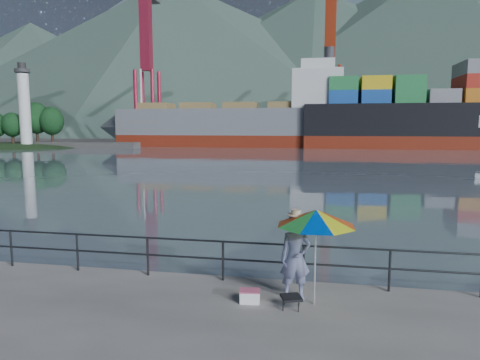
# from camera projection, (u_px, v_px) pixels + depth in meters

# --- Properties ---
(harbor_water) EXTENTS (500.00, 280.00, 0.00)m
(harbor_water) POSITION_uv_depth(u_px,v_px,m) (309.00, 137.00, 136.09)
(harbor_water) COLOR slate
(harbor_water) RESTS_ON ground
(far_dock) EXTENTS (200.00, 40.00, 0.40)m
(far_dock) POSITION_uv_depth(u_px,v_px,m) (349.00, 142.00, 98.20)
(far_dock) COLOR #514F4C
(far_dock) RESTS_ON ground
(guardrail) EXTENTS (22.00, 0.06, 1.03)m
(guardrail) POSITION_uv_depth(u_px,v_px,m) (185.00, 258.00, 10.90)
(guardrail) COLOR #2D3033
(guardrail) RESTS_ON ground
(mountains) EXTENTS (600.00, 332.80, 80.00)m
(mountains) POSITION_uv_depth(u_px,v_px,m) (398.00, 57.00, 200.38)
(mountains) COLOR #385147
(mountains) RESTS_ON ground
(lighthouse_islet) EXTENTS (48.00, 26.40, 19.20)m
(lighthouse_islet) POSITION_uv_depth(u_px,v_px,m) (2.00, 145.00, 79.67)
(lighthouse_islet) COLOR #263F1E
(lighthouse_islet) RESTS_ON ground
(port_cranes) EXTENTS (116.00, 28.00, 38.40)m
(port_cranes) POSITION_uv_depth(u_px,v_px,m) (465.00, 63.00, 83.59)
(port_cranes) COLOR #CB2644
(port_cranes) RESTS_ON ground
(container_stacks) EXTENTS (58.00, 5.40, 7.80)m
(container_stacks) POSITION_uv_depth(u_px,v_px,m) (464.00, 132.00, 93.80)
(container_stacks) COLOR #194CA5
(container_stacks) RESTS_ON ground
(fisherman) EXTENTS (0.79, 0.62, 1.90)m
(fisherman) POSITION_uv_depth(u_px,v_px,m) (295.00, 258.00, 9.52)
(fisherman) COLOR navy
(fisherman) RESTS_ON ground
(beach_umbrella) EXTENTS (2.22, 2.22, 2.10)m
(beach_umbrella) POSITION_uv_depth(u_px,v_px,m) (316.00, 218.00, 9.10)
(beach_umbrella) COLOR white
(beach_umbrella) RESTS_ON ground
(folding_stool) EXTENTS (0.52, 0.52, 0.27)m
(folding_stool) POSITION_uv_depth(u_px,v_px,m) (291.00, 302.00, 9.11)
(folding_stool) COLOR black
(folding_stool) RESTS_ON ground
(cooler_bag) EXTENTS (0.47, 0.34, 0.25)m
(cooler_bag) POSITION_uv_depth(u_px,v_px,m) (250.00, 297.00, 9.42)
(cooler_bag) COLOR white
(cooler_bag) RESTS_ON ground
(fishing_rod) EXTENTS (0.24, 1.58, 1.12)m
(fishing_rod) POSITION_uv_depth(u_px,v_px,m) (291.00, 283.00, 10.58)
(fishing_rod) COLOR black
(fishing_rod) RESTS_ON ground
(bulk_carrier) EXTENTS (46.92, 8.12, 14.50)m
(bulk_carrier) POSITION_uv_depth(u_px,v_px,m) (248.00, 124.00, 82.24)
(bulk_carrier) COLOR maroon
(bulk_carrier) RESTS_ON ground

